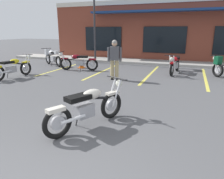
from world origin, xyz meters
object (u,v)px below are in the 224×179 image
person_in_shorts_foreground (114,58)px  parking_lot_lamp_post (93,6)px  motorcycle_foreground_classic (88,107)px  motorcycle_blue_standard (78,62)px  motorcycle_silver_naked (52,57)px  motorcycle_green_cafe_racer (13,68)px  helmet_on_pavement (56,113)px  motorcycle_black_cruiser (175,64)px  traffic_cone (81,63)px

person_in_shorts_foreground → parking_lot_lamp_post: size_ratio=0.30×
motorcycle_foreground_classic → motorcycle_blue_standard: (-3.59, 5.99, 0.00)m
motorcycle_blue_standard → motorcycle_silver_naked: bearing=157.8°
motorcycle_green_cafe_racer → helmet_on_pavement: 5.47m
motorcycle_foreground_classic → motorcycle_green_cafe_racer: bearing=148.3°
motorcycle_green_cafe_racer → person_in_shorts_foreground: person_in_shorts_foreground is taller
motorcycle_black_cruiser → person_in_shorts_foreground: person_in_shorts_foreground is taller
traffic_cone → parking_lot_lamp_post: parking_lot_lamp_post is taller
motorcycle_foreground_classic → motorcycle_green_cafe_racer: 6.34m
motorcycle_black_cruiser → helmet_on_pavement: (-2.20, -6.71, -0.33)m
person_in_shorts_foreground → helmet_on_pavement: person_in_shorts_foreground is taller
person_in_shorts_foreground → motorcycle_silver_naked: bearing=153.9°
person_in_shorts_foreground → traffic_cone: 3.53m
motorcycle_green_cafe_racer → helmet_on_pavement: bearing=-35.5°
helmet_on_pavement → parking_lot_lamp_post: (-2.97, 8.55, 3.38)m
parking_lot_lamp_post → motorcycle_foreground_classic: bearing=-65.8°
motorcycle_foreground_classic → motorcycle_black_cruiser: bearing=79.6°
person_in_shorts_foreground → helmet_on_pavement: (0.10, -4.39, -0.82)m
person_in_shorts_foreground → traffic_cone: (-2.74, 2.11, -0.69)m
motorcycle_foreground_classic → motorcycle_silver_naked: bearing=130.5°
person_in_shorts_foreground → helmet_on_pavement: bearing=-88.7°
traffic_cone → motorcycle_black_cruiser: bearing=2.3°
helmet_on_pavement → parking_lot_lamp_post: parking_lot_lamp_post is taller
motorcycle_silver_naked → person_in_shorts_foreground: person_in_shorts_foreground is taller
motorcycle_black_cruiser → helmet_on_pavement: motorcycle_black_cruiser is taller
motorcycle_blue_standard → helmet_on_pavement: bearing=-65.6°
motorcycle_silver_naked → person_in_shorts_foreground: bearing=-26.1°
motorcycle_black_cruiser → motorcycle_green_cafe_racer: (-6.65, -3.53, 0.00)m
helmet_on_pavement → traffic_cone: size_ratio=0.49×
motorcycle_black_cruiser → motorcycle_blue_standard: 4.93m
motorcycle_foreground_classic → motorcycle_green_cafe_racer: size_ratio=0.93×
motorcycle_green_cafe_racer → person_in_shorts_foreground: (4.35, 1.22, 0.49)m
motorcycle_silver_naked → helmet_on_pavement: motorcycle_silver_naked is taller
motorcycle_black_cruiser → traffic_cone: 5.05m
motorcycle_foreground_classic → motorcycle_black_cruiser: (1.26, 6.86, 0.00)m
motorcycle_black_cruiser → motorcycle_silver_naked: same height
motorcycle_blue_standard → parking_lot_lamp_post: bearing=96.8°
person_in_shorts_foreground → parking_lot_lamp_post: 5.66m
motorcycle_silver_naked → motorcycle_blue_standard: (2.32, -0.95, -0.07)m
motorcycle_black_cruiser → motorcycle_blue_standard: same height
parking_lot_lamp_post → person_in_shorts_foreground: bearing=-55.3°
motorcycle_foreground_classic → person_in_shorts_foreground: person_in_shorts_foreground is taller
motorcycle_foreground_classic → traffic_cone: (-3.78, 6.66, -0.20)m
motorcycle_silver_naked → traffic_cone: motorcycle_silver_naked is taller
motorcycle_silver_naked → motorcycle_black_cruiser: bearing=-0.6°
traffic_cone → helmet_on_pavement: bearing=-66.4°
motorcycle_green_cafe_racer → motorcycle_blue_standard: bearing=55.9°
person_in_shorts_foreground → traffic_cone: bearing=142.5°
motorcycle_black_cruiser → traffic_cone: bearing=-177.7°
motorcycle_black_cruiser → person_in_shorts_foreground: (-2.30, -2.31, 0.49)m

